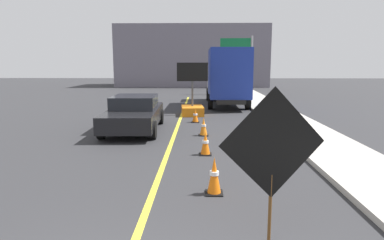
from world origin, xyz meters
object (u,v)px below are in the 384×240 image
(highway_guide_sign, at_px, (242,54))
(traffic_cone_far_lane, at_px, (204,127))
(pickup_car, at_px, (134,113))
(traffic_cone_mid_lane, at_px, (205,144))
(traffic_cone_near_sign, at_px, (214,176))
(traffic_cone_curbside, at_px, (195,116))
(box_truck, at_px, (227,76))
(arrow_board_trailer, at_px, (192,106))
(roadwork_sign, at_px, (273,146))

(highway_guide_sign, height_order, traffic_cone_far_lane, highway_guide_sign)
(pickup_car, height_order, traffic_cone_mid_lane, pickup_car)
(traffic_cone_near_sign, bearing_deg, traffic_cone_curbside, 93.47)
(pickup_car, relative_size, traffic_cone_far_lane, 7.08)
(highway_guide_sign, bearing_deg, traffic_cone_far_lane, -101.27)
(highway_guide_sign, height_order, traffic_cone_curbside, highway_guide_sign)
(traffic_cone_near_sign, bearing_deg, box_truck, 84.77)
(box_truck, relative_size, traffic_cone_near_sign, 9.64)
(traffic_cone_curbside, bearing_deg, traffic_cone_mid_lane, -86.06)
(traffic_cone_mid_lane, height_order, traffic_cone_curbside, traffic_cone_mid_lane)
(box_truck, height_order, traffic_cone_curbside, box_truck)
(pickup_car, bearing_deg, arrow_board_trailer, 62.78)
(traffic_cone_far_lane, bearing_deg, traffic_cone_curbside, 97.00)
(pickup_car, bearing_deg, highway_guide_sign, 69.33)
(highway_guide_sign, xyz_separation_m, traffic_cone_curbside, (-3.83, -14.56, -3.11))
(arrow_board_trailer, distance_m, box_truck, 4.84)
(roadwork_sign, distance_m, traffic_cone_curbside, 10.61)
(highway_guide_sign, distance_m, traffic_cone_curbside, 15.37)
(arrow_board_trailer, height_order, pickup_car, arrow_board_trailer)
(arrow_board_trailer, bearing_deg, traffic_cone_mid_lane, -85.84)
(box_truck, distance_m, highway_guide_sign, 8.44)
(pickup_car, distance_m, highway_guide_sign, 17.86)
(arrow_board_trailer, height_order, traffic_cone_curbside, arrow_board_trailer)
(box_truck, height_order, pickup_car, box_truck)
(roadwork_sign, bearing_deg, arrow_board_trailer, 96.52)
(box_truck, distance_m, pickup_car, 9.54)
(traffic_cone_near_sign, distance_m, traffic_cone_far_lane, 5.73)
(roadwork_sign, xyz_separation_m, arrow_board_trailer, (-1.47, 12.82, -0.99))
(box_truck, distance_m, traffic_cone_near_sign, 15.21)
(pickup_car, bearing_deg, box_truck, 62.96)
(arrow_board_trailer, distance_m, traffic_cone_far_lane, 5.25)
(traffic_cone_mid_lane, bearing_deg, traffic_cone_near_sign, -87.38)
(pickup_car, relative_size, traffic_cone_curbside, 7.51)
(arrow_board_trailer, bearing_deg, traffic_cone_far_lane, -84.04)
(box_truck, xyz_separation_m, traffic_cone_curbside, (-1.90, -6.48, -1.58))
(traffic_cone_mid_lane, xyz_separation_m, traffic_cone_curbside, (-0.38, 5.57, -0.02))
(traffic_cone_curbside, bearing_deg, arrow_board_trailer, 94.68)
(arrow_board_trailer, xyz_separation_m, highway_guide_sign, (4.02, 12.21, 2.94))
(roadwork_sign, relative_size, traffic_cone_curbside, 3.68)
(box_truck, xyz_separation_m, traffic_cone_mid_lane, (-1.52, -12.05, -1.55))
(traffic_cone_curbside, bearing_deg, roadwork_sign, -83.06)
(roadwork_sign, relative_size, highway_guide_sign, 0.47)
(roadwork_sign, bearing_deg, traffic_cone_mid_lane, 100.29)
(roadwork_sign, relative_size, box_truck, 0.31)
(roadwork_sign, height_order, pickup_car, roadwork_sign)
(roadwork_sign, distance_m, traffic_cone_far_lane, 7.74)
(traffic_cone_near_sign, distance_m, traffic_cone_curbside, 8.61)
(pickup_car, xyz_separation_m, traffic_cone_curbside, (2.40, 1.95, -0.39))
(traffic_cone_mid_lane, relative_size, traffic_cone_curbside, 1.07)
(roadwork_sign, height_order, box_truck, box_truck)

